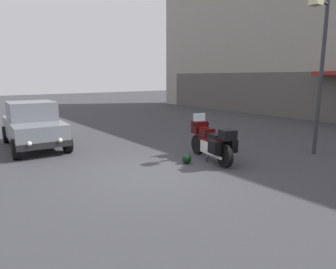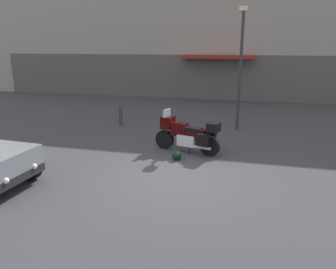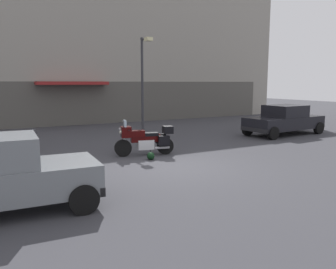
% 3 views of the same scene
% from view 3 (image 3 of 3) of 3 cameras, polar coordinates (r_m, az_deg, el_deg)
% --- Properties ---
extents(ground_plane, '(80.00, 80.00, 0.00)m').
position_cam_3_polar(ground_plane, '(11.30, 1.08, -5.40)').
color(ground_plane, '#38383D').
extents(building_facade_rear, '(33.77, 3.40, 12.00)m').
position_cam_3_polar(building_facade_rear, '(24.45, -16.43, 15.78)').
color(building_facade_rear, gray).
rests_on(building_facade_rear, ground).
extents(motorcycle, '(2.23, 1.04, 1.36)m').
position_cam_3_polar(motorcycle, '(13.04, -3.72, -0.76)').
color(motorcycle, black).
rests_on(motorcycle, ground).
extents(helmet, '(0.28, 0.28, 0.28)m').
position_cam_3_polar(helmet, '(12.34, -2.86, -3.56)').
color(helmet, black).
rests_on(helmet, ground).
extents(car_hatchback_near, '(3.95, 2.00, 1.64)m').
position_cam_3_polar(car_hatchback_near, '(8.01, -25.53, -6.13)').
color(car_hatchback_near, slate).
rests_on(car_hatchback_near, ground).
extents(car_sedan_far, '(4.66, 2.16, 1.56)m').
position_cam_3_polar(car_sedan_far, '(19.22, 18.61, 2.29)').
color(car_sedan_far, black).
rests_on(car_sedan_far, ground).
extents(streetlamp_curbside, '(0.28, 0.94, 4.80)m').
position_cam_3_polar(streetlamp_curbside, '(16.41, -4.06, 9.19)').
color(streetlamp_curbside, '#2D2D33').
rests_on(streetlamp_curbside, ground).
extents(bollard_curbside, '(0.16, 0.16, 0.91)m').
position_cam_3_polar(bollard_curbside, '(14.86, -21.05, -0.72)').
color(bollard_curbside, '#333338').
rests_on(bollard_curbside, ground).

